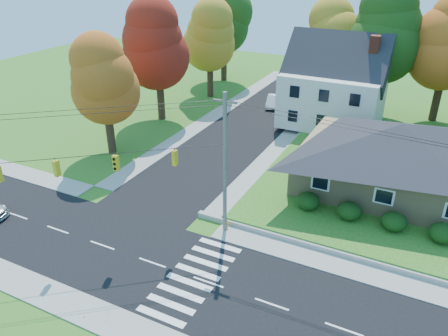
# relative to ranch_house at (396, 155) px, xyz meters

# --- Properties ---
(ground) EXTENTS (120.00, 120.00, 0.00)m
(ground) POSITION_rel_ranch_house_xyz_m (-8.00, -16.00, -3.27)
(ground) COLOR #3D7923
(road_main) EXTENTS (90.00, 8.00, 0.02)m
(road_main) POSITION_rel_ranch_house_xyz_m (-8.00, -16.00, -3.26)
(road_main) COLOR black
(road_main) RESTS_ON ground
(road_cross) EXTENTS (8.00, 44.00, 0.02)m
(road_cross) POSITION_rel_ranch_house_xyz_m (-16.00, 10.00, -3.25)
(road_cross) COLOR black
(road_cross) RESTS_ON ground
(sidewalk_north) EXTENTS (90.00, 2.00, 0.08)m
(sidewalk_north) POSITION_rel_ranch_house_xyz_m (-8.00, -11.00, -3.23)
(sidewalk_north) COLOR #9C9A90
(sidewalk_north) RESTS_ON ground
(ranch_house) EXTENTS (14.60, 10.60, 5.40)m
(ranch_house) POSITION_rel_ranch_house_xyz_m (0.00, 0.00, 0.00)
(ranch_house) COLOR tan
(ranch_house) RESTS_ON lawn
(colonial_house) EXTENTS (10.40, 8.40, 9.60)m
(colonial_house) POSITION_rel_ranch_house_xyz_m (-7.96, 12.00, 1.32)
(colonial_house) COLOR silver
(colonial_house) RESTS_ON lawn
(hedge_row) EXTENTS (10.70, 1.70, 1.27)m
(hedge_row) POSITION_rel_ranch_house_xyz_m (-0.50, -6.20, -2.13)
(hedge_row) COLOR #163A10
(hedge_row) RESTS_ON lawn
(traffic_infrastructure) EXTENTS (38.10, 10.66, 10.00)m
(traffic_infrastructure) POSITION_rel_ranch_house_xyz_m (-8.15, -14.65, 1.88)
(traffic_infrastructure) COLOR #666059
(traffic_infrastructure) RESTS_ON ground
(tree_lot_0) EXTENTS (6.72, 6.72, 12.51)m
(tree_lot_0) POSITION_rel_ranch_house_xyz_m (-10.00, 18.00, 5.04)
(tree_lot_0) COLOR #3F2A19
(tree_lot_0) RESTS_ON lawn
(tree_lot_1) EXTENTS (7.84, 7.84, 14.60)m
(tree_lot_1) POSITION_rel_ranch_house_xyz_m (-4.00, 17.00, 6.35)
(tree_lot_1) COLOR #3F2A19
(tree_lot_1) RESTS_ON lawn
(tree_west_0) EXTENTS (6.16, 6.16, 11.47)m
(tree_west_0) POSITION_rel_ranch_house_xyz_m (-25.00, -4.00, 3.89)
(tree_west_0) COLOR #3F2A19
(tree_west_0) RESTS_ON ground
(tree_west_1) EXTENTS (7.28, 7.28, 13.56)m
(tree_west_1) POSITION_rel_ranch_house_xyz_m (-26.00, 6.00, 5.20)
(tree_west_1) COLOR #3F2A19
(tree_west_1) RESTS_ON ground
(tree_west_2) EXTENTS (6.72, 6.72, 12.51)m
(tree_west_2) POSITION_rel_ranch_house_xyz_m (-25.00, 16.00, 4.54)
(tree_west_2) COLOR #3F2A19
(tree_west_2) RESTS_ON ground
(tree_west_3) EXTENTS (7.84, 7.84, 14.60)m
(tree_west_3) POSITION_rel_ranch_house_xyz_m (-27.00, 24.00, 5.85)
(tree_west_3) COLOR #3F2A19
(tree_west_3) RESTS_ON ground
(white_car) EXTENTS (2.36, 4.32, 1.35)m
(white_car) POSITION_rel_ranch_house_xyz_m (-16.07, 15.82, -2.57)
(white_car) COLOR white
(white_car) RESTS_ON road_cross
(fire_hydrant) EXTENTS (0.42, 0.33, 0.73)m
(fire_hydrant) POSITION_rel_ranch_house_xyz_m (-9.56, -10.50, -2.92)
(fire_hydrant) COLOR #D3AE00
(fire_hydrant) RESTS_ON ground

